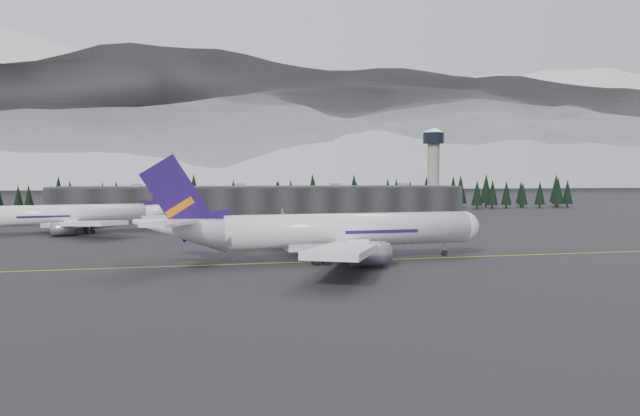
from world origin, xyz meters
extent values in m
plane|color=black|center=(0.00, 0.00, 0.00)|extent=(1400.00, 1400.00, 0.00)
cube|color=gold|center=(0.00, -2.00, 0.01)|extent=(400.00, 0.40, 0.02)
cube|color=black|center=(0.00, 125.00, 6.00)|extent=(160.00, 30.00, 12.00)
cube|color=#333335|center=(0.00, 125.00, 12.30)|extent=(160.00, 30.00, 0.60)
cylinder|color=gray|center=(75.00, 128.00, 16.00)|extent=(5.20, 5.20, 32.00)
cylinder|color=black|center=(75.00, 128.00, 33.25)|extent=(9.20, 9.20, 4.50)
cone|color=silver|center=(75.00, 128.00, 36.70)|extent=(10.00, 10.00, 2.00)
cube|color=black|center=(0.00, 162.00, 7.50)|extent=(360.00, 20.00, 15.00)
cylinder|color=silver|center=(1.57, -0.52, 5.83)|extent=(49.08, 9.15, 6.37)
sphere|color=silver|center=(25.93, 0.87, 5.83)|extent=(6.37, 6.37, 6.37)
cone|color=silver|center=(-30.20, -2.35, 6.79)|extent=(18.16, 7.38, 9.22)
cube|color=silver|center=(-5.73, 15.53, 4.14)|extent=(22.69, 29.81, 2.72)
cylinder|color=gray|center=(0.96, 10.07, 2.33)|extent=(7.11, 4.42, 4.03)
cube|color=silver|center=(-3.84, -17.30, 4.14)|extent=(20.14, 30.55, 2.72)
cylinder|color=gray|center=(2.18, -11.12, 2.33)|extent=(7.11, 4.42, 4.03)
cube|color=#21104E|center=(-30.73, -2.38, 12.20)|extent=(13.45, 1.30, 15.80)
cube|color=orange|center=(-30.52, -2.37, 10.61)|extent=(5.20, 0.89, 3.89)
cube|color=silver|center=(-32.69, 3.89, 8.27)|extent=(10.39, 12.37, 0.53)
cube|color=silver|center=(-31.96, -8.82, 8.27)|extent=(9.51, 12.57, 0.53)
cylinder|color=black|center=(21.69, 0.63, 1.59)|extent=(0.53, 0.53, 3.18)
cylinder|color=black|center=(-6.12, 3.82, 1.59)|extent=(0.53, 0.53, 3.18)
cylinder|color=black|center=(-5.57, -5.72, 1.59)|extent=(0.53, 0.53, 3.18)
cylinder|color=silver|center=(-64.72, 67.81, 5.32)|extent=(44.76, 14.36, 5.80)
cone|color=silver|center=(-36.26, 73.47, 6.19)|extent=(17.06, 8.86, 8.40)
cube|color=silver|center=(-56.11, 54.24, 3.77)|extent=(23.13, 25.88, 2.48)
cylinder|color=gray|center=(-62.83, 58.33, 2.13)|extent=(6.88, 4.83, 3.67)
cube|color=silver|center=(-61.95, 83.64, 3.77)|extent=(15.22, 28.17, 2.48)
cylinder|color=gray|center=(-66.60, 77.30, 2.13)|extent=(6.88, 4.83, 3.67)
cube|color=#270F48|center=(-35.79, 73.56, 11.12)|extent=(12.11, 2.86, 14.40)
cube|color=orange|center=(-35.98, 73.52, 9.67)|extent=(4.73, 1.45, 3.55)
cube|color=silver|center=(-33.24, 68.15, 7.54)|extent=(10.28, 10.87, 0.48)
cube|color=silver|center=(-35.50, 79.53, 7.54)|extent=(7.54, 11.47, 0.48)
cylinder|color=black|center=(-57.23, 64.86, 1.45)|extent=(0.48, 0.48, 2.90)
cylinder|color=black|center=(-58.93, 73.40, 1.45)|extent=(0.48, 0.48, 2.90)
imported|color=silver|center=(-45.53, 97.82, 0.71)|extent=(3.04, 5.41, 1.43)
imported|color=#B9B9BB|center=(4.19, 102.70, 0.76)|extent=(4.48, 1.87, 1.52)
camera|label=1|loc=(-27.93, -106.62, 15.80)|focal=32.00mm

